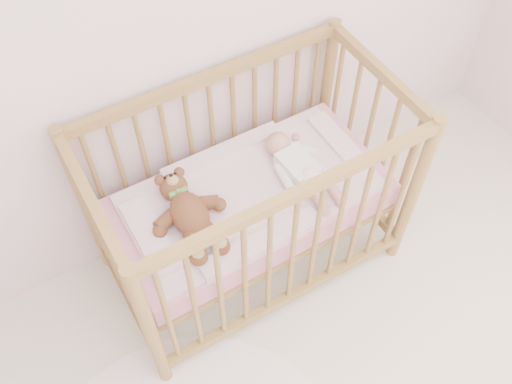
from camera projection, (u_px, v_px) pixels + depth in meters
wall_back at (143, 7)px, 2.04m from camera, size 4.00×0.02×2.70m
crib at (250, 200)px, 2.58m from camera, size 1.36×0.76×1.00m
mattress at (250, 202)px, 2.59m from camera, size 1.22×0.62×0.13m
blanket at (250, 192)px, 2.53m from camera, size 1.10×0.58×0.06m
baby at (298, 164)px, 2.53m from camera, size 0.29×0.53×0.12m
teddy_bear at (189, 213)px, 2.36m from camera, size 0.36×0.50×0.14m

